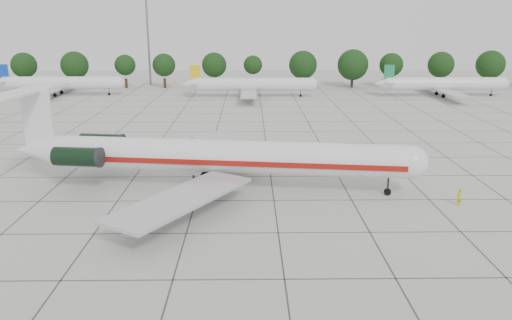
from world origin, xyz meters
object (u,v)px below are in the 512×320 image
Objects in this scene: main_airliner at (205,155)px; bg_airliner_c at (252,85)px; ground_crew at (459,197)px; bg_airliner_d at (444,84)px; floodlight_mast at (148,32)px; bg_airliner_b at (60,83)px.

main_airliner reaches higher than bg_airliner_c.
ground_crew is 0.06× the size of bg_airliner_d.
bg_airliner_d reaches higher than ground_crew.
main_airliner is 91.55m from floodlight_mast.
floodlight_mast is (-28.20, 23.18, 11.37)m from bg_airliner_c.
bg_airliner_d is (50.83, 65.40, -0.84)m from main_airliner.
main_airliner is 79.25m from bg_airliner_b.
bg_airliner_c is at bearing -39.42° from floodlight_mast.
main_airliner is 1.60× the size of bg_airliner_c.
bg_airliner_b is at bearing 178.24° from bg_airliner_d.
ground_crew is 0.06× the size of bg_airliner_b.
bg_airliner_c is 1.00× the size of bg_airliner_d.
bg_airliner_c is (45.83, -3.33, 0.00)m from bg_airliner_b.
main_airliner reaches higher than bg_airliner_d.
bg_airliner_c is (-20.14, 70.41, 2.01)m from ground_crew.
main_airliner is 65.11m from bg_airliner_c.
main_airliner is at bearing -45.98° from ground_crew.
ground_crew is (25.62, -5.53, -2.85)m from main_airliner.
bg_airliner_c is at bearing -4.15° from bg_airliner_b.
main_airliner is at bearing -94.83° from bg_airliner_c.
floodlight_mast is at bearing 162.88° from bg_airliner_d.
ground_crew is at bearing -48.18° from bg_airliner_b.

